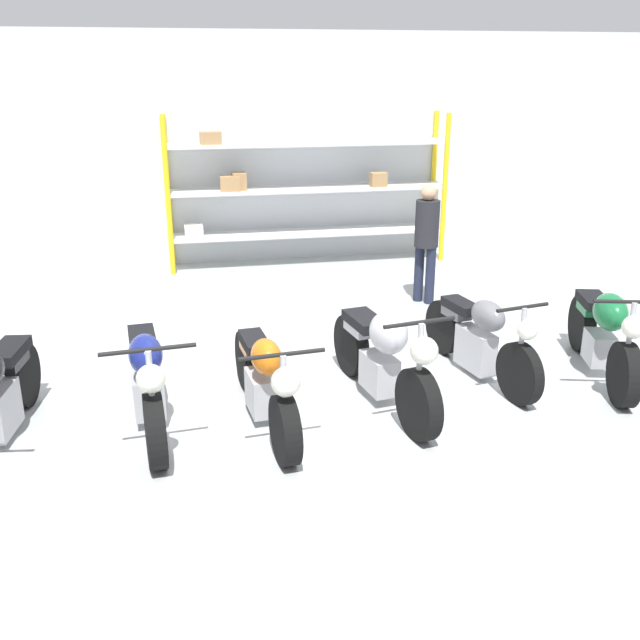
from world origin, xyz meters
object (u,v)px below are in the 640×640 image
object	(u,v)px
motorcycle_orange	(265,381)
motorcycle_silver	(383,356)
shelving_rack	(299,188)
motorcycle_green	(604,333)
motorcycle_blue	(147,379)
motorcycle_grey	(480,338)
person_browsing	(427,234)

from	to	relation	value
motorcycle_orange	motorcycle_silver	bearing A→B (deg)	92.16
shelving_rack	motorcycle_green	distance (m)	5.63
motorcycle_green	motorcycle_blue	bearing A→B (deg)	-72.70
shelving_rack	motorcycle_grey	bearing A→B (deg)	-77.45
shelving_rack	motorcycle_orange	world-z (taller)	shelving_rack
shelving_rack	person_browsing	xyz separation A→B (m)	(1.34, -2.34, -0.28)
motorcycle_grey	motorcycle_green	world-z (taller)	motorcycle_green
shelving_rack	motorcycle_orange	size ratio (longest dim) A/B	2.12
person_browsing	motorcycle_orange	bearing A→B (deg)	11.57
shelving_rack	motorcycle_blue	xyz separation A→B (m)	(-2.26, -5.27, -0.78)
motorcycle_silver	motorcycle_grey	xyz separation A→B (m)	(1.16, 0.43, -0.06)
shelving_rack	motorcycle_orange	bearing A→B (deg)	-102.76
shelving_rack	motorcycle_silver	world-z (taller)	shelving_rack
motorcycle_blue	person_browsing	distance (m)	4.67
motorcycle_orange	motorcycle_green	world-z (taller)	motorcycle_green
motorcycle_orange	motorcycle_grey	distance (m)	2.38
shelving_rack	person_browsing	distance (m)	2.71
motorcycle_blue	motorcycle_orange	world-z (taller)	motorcycle_blue
person_browsing	motorcycle_grey	bearing A→B (deg)	45.30
motorcycle_grey	person_browsing	world-z (taller)	person_browsing
shelving_rack	motorcycle_green	world-z (taller)	shelving_rack
shelving_rack	motorcycle_blue	distance (m)	5.79
motorcycle_green	motorcycle_grey	bearing A→B (deg)	-85.84
motorcycle_grey	motorcycle_orange	bearing A→B (deg)	-86.28
motorcycle_orange	person_browsing	distance (m)	4.05
motorcycle_orange	shelving_rack	bearing A→B (deg)	161.39
shelving_rack	motorcycle_orange	distance (m)	5.62
motorcycle_silver	person_browsing	size ratio (longest dim) A/B	1.31
motorcycle_orange	person_browsing	world-z (taller)	person_browsing
motorcycle_green	person_browsing	distance (m)	2.94
motorcycle_blue	motorcycle_silver	size ratio (longest dim) A/B	1.01
motorcycle_blue	motorcycle_orange	size ratio (longest dim) A/B	1.02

